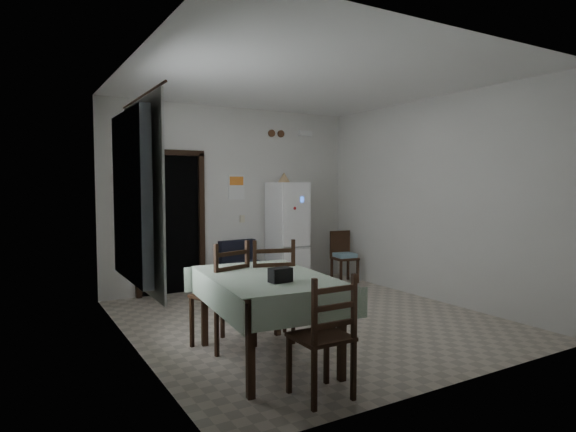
% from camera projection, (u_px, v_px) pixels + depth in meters
% --- Properties ---
extents(ground, '(4.50, 4.50, 0.00)m').
position_uv_depth(ground, '(308.00, 319.00, 5.94)').
color(ground, '#AFA28F').
rests_on(ground, ground).
extents(ceiling, '(4.20, 4.50, 0.02)m').
position_uv_depth(ceiling, '(309.00, 81.00, 5.75)').
color(ceiling, white).
rests_on(ceiling, ground).
extents(wall_back, '(4.20, 0.02, 2.90)m').
position_uv_depth(wall_back, '(233.00, 198.00, 7.78)').
color(wall_back, silver).
rests_on(wall_back, ground).
extents(wall_front, '(4.20, 0.02, 2.90)m').
position_uv_depth(wall_front, '(459.00, 211.00, 3.91)').
color(wall_front, silver).
rests_on(wall_front, ground).
extents(wall_left, '(0.02, 4.50, 2.90)m').
position_uv_depth(wall_left, '(132.00, 206.00, 4.79)').
color(wall_left, silver).
rests_on(wall_left, ground).
extents(wall_right, '(0.02, 4.50, 2.90)m').
position_uv_depth(wall_right, '(431.00, 199.00, 6.91)').
color(wall_right, silver).
rests_on(wall_right, ground).
extents(doorway, '(1.06, 0.52, 2.22)m').
position_uv_depth(doorway, '(166.00, 223.00, 7.45)').
color(doorway, black).
rests_on(doorway, ground).
extents(window_recess, '(0.10, 1.20, 1.60)m').
position_uv_depth(window_recess, '(131.00, 196.00, 4.58)').
color(window_recess, silver).
rests_on(window_recess, ground).
extents(curtain, '(0.02, 1.45, 1.85)m').
position_uv_depth(curtain, '(143.00, 196.00, 4.64)').
color(curtain, beige).
rests_on(curtain, ground).
extents(curtain_rod, '(0.02, 1.60, 0.02)m').
position_uv_depth(curtain_rod, '(142.00, 97.00, 4.58)').
color(curtain_rod, black).
rests_on(curtain_rod, ground).
extents(calendar, '(0.28, 0.02, 0.40)m').
position_uv_depth(calendar, '(236.00, 187.00, 7.79)').
color(calendar, white).
rests_on(calendar, ground).
extents(calendar_image, '(0.24, 0.01, 0.14)m').
position_uv_depth(calendar_image, '(237.00, 181.00, 7.78)').
color(calendar_image, orange).
rests_on(calendar_image, ground).
extents(light_switch, '(0.08, 0.02, 0.12)m').
position_uv_depth(light_switch, '(242.00, 219.00, 7.87)').
color(light_switch, beige).
rests_on(light_switch, ground).
extents(vent_left, '(0.12, 0.03, 0.12)m').
position_uv_depth(vent_left, '(272.00, 133.00, 8.06)').
color(vent_left, brown).
rests_on(vent_left, ground).
extents(vent_right, '(0.12, 0.03, 0.12)m').
position_uv_depth(vent_right, '(281.00, 134.00, 8.15)').
color(vent_right, brown).
rests_on(vent_right, ground).
extents(emergency_light, '(0.25, 0.07, 0.09)m').
position_uv_depth(emergency_light, '(305.00, 133.00, 8.36)').
color(emergency_light, white).
rests_on(emergency_light, ground).
extents(fridge, '(0.57, 0.57, 1.70)m').
position_uv_depth(fridge, '(288.00, 234.00, 7.97)').
color(fridge, white).
rests_on(fridge, ground).
extents(tan_cone, '(0.21, 0.21, 0.17)m').
position_uv_depth(tan_cone, '(284.00, 177.00, 7.93)').
color(tan_cone, tan).
rests_on(tan_cone, fridge).
extents(navy_seat, '(0.69, 0.67, 0.77)m').
position_uv_depth(navy_seat, '(243.00, 266.00, 7.59)').
color(navy_seat, black).
rests_on(navy_seat, ground).
extents(corner_chair, '(0.42, 0.42, 0.86)m').
position_uv_depth(corner_chair, '(345.00, 257.00, 8.17)').
color(corner_chair, black).
rests_on(corner_chair, ground).
extents(dining_table, '(1.18, 1.67, 0.82)m').
position_uv_depth(dining_table, '(266.00, 318.00, 4.50)').
color(dining_table, '#A1B69C').
rests_on(dining_table, ground).
extents(black_bag, '(0.20, 0.13, 0.12)m').
position_uv_depth(black_bag, '(280.00, 275.00, 4.15)').
color(black_bag, black).
rests_on(black_bag, dining_table).
extents(dining_chair_far_left, '(0.59, 0.59, 1.10)m').
position_uv_depth(dining_chair_far_left, '(219.00, 294.00, 4.90)').
color(dining_chair_far_left, black).
rests_on(dining_chair_far_left, ground).
extents(dining_chair_far_right, '(0.59, 0.59, 1.10)m').
position_uv_depth(dining_chair_far_right, '(270.00, 289.00, 5.14)').
color(dining_chair_far_right, black).
rests_on(dining_chair_far_right, ground).
extents(dining_chair_near_head, '(0.42, 0.42, 0.99)m').
position_uv_depth(dining_chair_near_head, '(321.00, 335.00, 3.74)').
color(dining_chair_near_head, black).
rests_on(dining_chair_near_head, ground).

